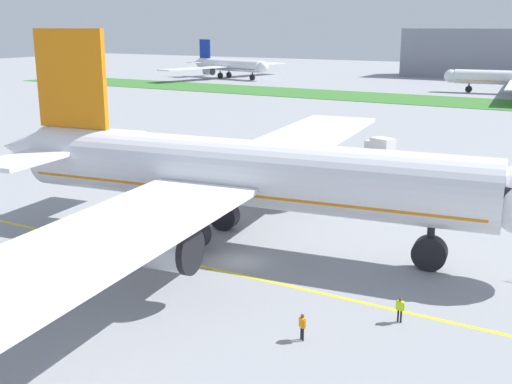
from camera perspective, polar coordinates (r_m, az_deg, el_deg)
name	(u,v)px	position (r m, az deg, el deg)	size (l,w,h in m)	color
ground_plane	(239,261)	(53.34, -1.57, -6.22)	(600.00, 600.00, 0.00)	gray
apron_taxi_line	(222,271)	(51.37, -3.06, -7.07)	(280.00, 0.36, 0.01)	yellow
grass_median_strip	(505,105)	(170.18, 21.38, 7.30)	(320.00, 24.00, 0.10)	#38722D
airliner_foreground	(236,174)	(56.02, -1.76, 1.63)	(52.79, 83.22, 18.79)	white
ground_crew_wingwalker_port	(302,324)	(40.41, 4.17, -11.74)	(0.53, 0.48, 1.76)	black
ground_crew_marshaller_front	(400,307)	(43.58, 12.79, -10.04)	(0.62, 0.31, 1.76)	black
service_truck_baggage_loader	(380,146)	(97.25, 11.07, 4.05)	(4.85, 3.75, 2.82)	white
parked_airliner_far_left	(228,65)	(240.05, -2.52, 11.27)	(38.02, 60.05, 13.92)	white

